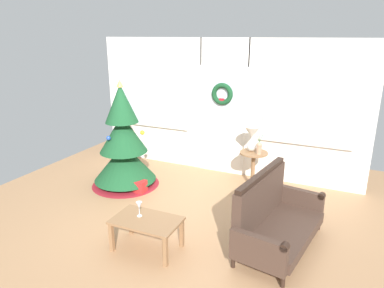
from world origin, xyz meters
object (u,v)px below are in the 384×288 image
Objects in this scene: coffee_table at (147,224)px; settee_sofa at (273,218)px; flower_vase at (259,147)px; table_lamp at (252,135)px; christmas_tree at (124,148)px; gift_box at (139,186)px; wine_glass at (139,206)px; side_table at (253,163)px.

settee_sofa is at bearing 28.33° from coffee_table.
table_lamp is at bearing 147.99° from flower_vase.
christmas_tree reaches higher than gift_box.
settee_sofa is (2.82, -0.78, -0.31)m from christmas_tree.
wine_glass is (-1.53, -0.72, 0.18)m from settee_sofa.
side_table reaches higher than gift_box.
flower_vase is 1.65× the size of gift_box.
side_table is 0.79× the size of coffee_table.
gift_box is (-0.87, 1.32, -0.45)m from wine_glass.
gift_box is (-1.71, -0.99, -0.37)m from side_table.
christmas_tree is 2.12m from coffee_table.
settee_sofa is 8.30× the size of wine_glass.
coffee_table is (-0.81, -2.29, -0.43)m from flower_vase.
flower_vase reaches higher than wine_glass.
flower_vase is 1.79× the size of wine_glass.
coffee_table is at bearing -151.67° from settee_sofa.
flower_vase reaches higher than side_table.
gift_box is at bearing 126.25° from coffee_table.
coffee_table is at bearing -106.89° from side_table.
coffee_table is (-0.65, -2.39, -0.60)m from table_lamp.
christmas_tree is at bearing 132.45° from coffee_table.
gift_box is (-2.41, 0.60, -0.27)m from settee_sofa.
settee_sofa is at bearing -13.99° from gift_box.
table_lamp is at bearing 114.97° from settee_sofa.
table_lamp reaches higher than gift_box.
table_lamp is (2.07, 0.84, 0.26)m from christmas_tree.
side_table reaches higher than coffee_table.
gift_box is (0.41, -0.18, -0.58)m from christmas_tree.
coffee_table is 1.71m from gift_box.
side_table is 1.91× the size of flower_vase.
table_lamp is 0.52× the size of coffee_table.
christmas_tree is 2.35m from flower_vase.
side_table is 3.42× the size of wine_glass.
settee_sofa is 1.69m from flower_vase.
wine_glass is 0.92× the size of gift_box.
wine_glass is 1.65m from gift_box.
gift_box is (-1.81, -0.93, -0.68)m from flower_vase.
gift_box is (-1.00, 1.36, -0.24)m from coffee_table.
wine_glass is at bearing -56.52° from gift_box.
settee_sofa reaches higher than wine_glass.
christmas_tree reaches higher than coffee_table.
christmas_tree is at bearing -157.76° from table_lamp.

